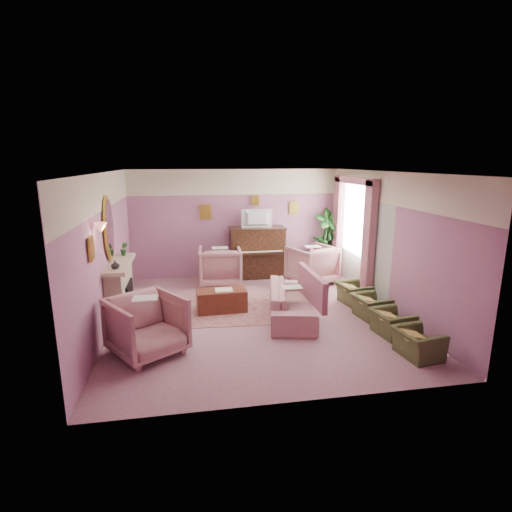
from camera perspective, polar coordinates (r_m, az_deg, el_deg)
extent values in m
cube|color=gray|center=(8.06, -0.04, -8.43)|extent=(5.50, 6.00, 0.01)
cube|color=silver|center=(7.49, -0.05, 11.89)|extent=(5.50, 6.00, 0.01)
cube|color=slate|center=(10.57, -2.83, 4.69)|extent=(5.50, 0.02, 2.80)
cube|color=slate|center=(4.83, 6.08, -5.99)|extent=(5.50, 0.02, 2.80)
cube|color=slate|center=(7.69, -20.68, 0.53)|extent=(0.02, 6.00, 2.80)
cube|color=slate|center=(8.55, 18.43, 1.94)|extent=(0.02, 6.00, 2.80)
cube|color=beige|center=(10.46, -2.89, 10.52)|extent=(5.50, 0.01, 0.65)
cube|color=#ADB2A4|center=(9.75, 14.65, 1.59)|extent=(0.01, 3.00, 2.15)
cube|color=tan|center=(8.07, -18.81, -5.00)|extent=(0.30, 1.40, 1.10)
cube|color=black|center=(8.10, -18.03, -5.99)|extent=(0.18, 0.72, 0.68)
cube|color=#E75800|center=(8.15, -17.66, -7.18)|extent=(0.06, 0.54, 0.10)
cube|color=tan|center=(7.91, -18.91, -1.07)|extent=(0.40, 1.55, 0.07)
cube|color=tan|center=(8.22, -17.14, -8.53)|extent=(0.55, 1.50, 0.02)
ellipsoid|color=#A88B2C|center=(7.80, -20.30, 3.73)|extent=(0.04, 0.72, 1.20)
ellipsoid|color=silver|center=(7.80, -20.12, 3.74)|extent=(0.01, 0.60, 1.06)
cone|color=#FF9476|center=(6.74, -21.29, 3.80)|extent=(0.20, 0.20, 0.16)
cube|color=black|center=(10.48, 0.15, 0.45)|extent=(1.40, 0.60, 1.30)
cube|color=black|center=(10.13, 0.49, 0.40)|extent=(1.30, 0.12, 0.06)
cube|color=silver|center=(10.12, 0.49, 0.62)|extent=(1.20, 0.08, 0.02)
cube|color=black|center=(10.35, 0.15, 4.01)|extent=(1.45, 0.65, 0.04)
imported|color=black|center=(10.26, 0.20, 5.57)|extent=(0.80, 0.12, 0.48)
cube|color=#A88B2C|center=(10.42, -7.22, 6.25)|extent=(0.30, 0.03, 0.38)
cube|color=#A88B2C|center=(10.78, 5.43, 6.86)|extent=(0.26, 0.03, 0.34)
cube|color=#A88B2C|center=(10.53, -0.12, 7.96)|extent=(0.22, 0.03, 0.26)
cube|color=#A88B2C|center=(6.47, -22.46, 0.98)|extent=(0.03, 0.28, 0.36)
cube|color=beige|center=(9.86, 14.09, 5.43)|extent=(0.03, 1.40, 1.80)
cube|color=#975565|center=(9.06, 15.81, 2.09)|extent=(0.16, 0.34, 2.60)
cube|color=#975565|center=(10.72, 11.60, 4.02)|extent=(0.16, 0.34, 2.60)
cube|color=#975565|center=(9.75, 13.94, 10.44)|extent=(0.16, 2.20, 0.16)
imported|color=#194A1A|center=(8.40, -18.37, 0.98)|extent=(0.16, 0.16, 0.28)
imported|color=beige|center=(7.40, -19.47, -1.20)|extent=(0.16, 0.16, 0.16)
cube|color=#915A5A|center=(8.35, -4.42, -7.63)|extent=(2.61, 1.95, 0.01)
cube|color=#502315|center=(8.23, -4.95, -6.35)|extent=(1.02, 0.54, 0.45)
cube|color=silver|center=(8.16, -4.63, -4.81)|extent=(0.35, 0.28, 0.01)
imported|color=#AF797B|center=(7.88, 5.11, -5.67)|extent=(0.71, 2.13, 0.86)
cube|color=#975565|center=(7.94, 7.94, -4.32)|extent=(0.11, 1.61, 0.59)
imported|color=#AF797B|center=(9.88, -5.15, -1.14)|extent=(1.01, 1.01, 1.05)
imported|color=#AF797B|center=(10.08, 8.02, -0.93)|extent=(1.01, 1.01, 1.05)
imported|color=#AF797B|center=(6.57, -15.33, -9.21)|extent=(1.01, 1.01, 1.05)
imported|color=#444C27|center=(6.83, 22.13, -10.93)|extent=(0.48, 0.69, 0.59)
imported|color=#444C27|center=(7.48, 18.82, -8.53)|extent=(0.48, 0.69, 0.59)
imported|color=#444C27|center=(8.16, 16.09, -6.49)|extent=(0.48, 0.69, 0.59)
imported|color=#444C27|center=(8.86, 13.80, -4.76)|extent=(0.48, 0.69, 0.59)
cylinder|color=silver|center=(10.93, 9.06, -0.79)|extent=(0.52, 0.52, 0.70)
imported|color=#194A1A|center=(10.82, 9.16, 1.88)|extent=(0.30, 0.30, 0.34)
imported|color=#194A1A|center=(10.77, 9.93, 1.64)|extent=(0.16, 0.16, 0.28)
cylinder|color=brown|center=(11.04, 10.04, -1.65)|extent=(0.34, 0.34, 0.34)
imported|color=#194A1A|center=(10.85, 10.23, 2.90)|extent=(0.76, 0.76, 1.44)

